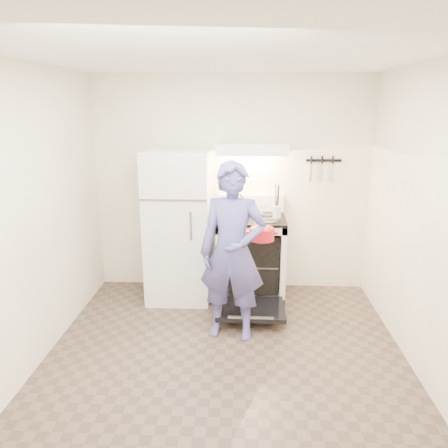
% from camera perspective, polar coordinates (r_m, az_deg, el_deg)
% --- Properties ---
extents(floor, '(3.60, 3.60, 0.00)m').
position_cam_1_polar(floor, '(3.91, 0.03, -18.34)').
color(floor, '#4F3F34').
rests_on(floor, ground).
extents(back_wall, '(3.20, 0.02, 2.50)m').
position_cam_1_polar(back_wall, '(5.13, 0.99, 5.07)').
color(back_wall, white).
rests_on(back_wall, ground).
extents(refrigerator, '(0.70, 0.70, 1.70)m').
position_cam_1_polar(refrigerator, '(4.93, -5.90, -0.21)').
color(refrigerator, silver).
rests_on(refrigerator, floor).
extents(stove_body, '(0.76, 0.65, 0.92)m').
position_cam_1_polar(stove_body, '(5.02, 3.46, -4.54)').
color(stove_body, silver).
rests_on(stove_body, floor).
extents(cooktop, '(0.76, 0.65, 0.03)m').
position_cam_1_polar(cooktop, '(4.88, 3.55, 0.71)').
color(cooktop, black).
rests_on(cooktop, stove_body).
extents(backsplash, '(0.76, 0.07, 0.20)m').
position_cam_1_polar(backsplash, '(5.13, 3.54, 2.76)').
color(backsplash, silver).
rests_on(backsplash, cooktop).
extents(oven_door, '(0.70, 0.54, 0.04)m').
position_cam_1_polar(oven_door, '(4.61, 3.47, -10.99)').
color(oven_door, black).
rests_on(oven_door, floor).
extents(oven_rack, '(0.60, 0.52, 0.01)m').
position_cam_1_polar(oven_rack, '(5.03, 3.46, -4.75)').
color(oven_rack, slate).
rests_on(oven_rack, stove_body).
extents(range_hood, '(0.76, 0.50, 0.12)m').
position_cam_1_polar(range_hood, '(4.82, 3.70, 9.88)').
color(range_hood, silver).
rests_on(range_hood, back_wall).
extents(knife_strip, '(0.40, 0.02, 0.03)m').
position_cam_1_polar(knife_strip, '(5.15, 12.89, 8.10)').
color(knife_strip, black).
rests_on(knife_strip, back_wall).
extents(pizza_stone, '(0.34, 0.34, 0.02)m').
position_cam_1_polar(pizza_stone, '(5.05, 4.38, -4.53)').
color(pizza_stone, '#846448').
rests_on(pizza_stone, oven_rack).
extents(tea_kettle, '(0.21, 0.17, 0.26)m').
position_cam_1_polar(tea_kettle, '(4.91, 1.80, 2.54)').
color(tea_kettle, silver).
rests_on(tea_kettle, cooktop).
extents(utensil_jar, '(0.10, 0.10, 0.13)m').
position_cam_1_polar(utensil_jar, '(4.75, 6.90, 1.57)').
color(utensil_jar, silver).
rests_on(utensil_jar, cooktop).
extents(person, '(0.66, 0.47, 1.69)m').
position_cam_1_polar(person, '(4.05, 1.13, -3.72)').
color(person, '#3B397B').
rests_on(person, floor).
extents(dutch_oven, '(0.32, 0.25, 0.21)m').
position_cam_1_polar(dutch_oven, '(4.39, 4.98, -1.37)').
color(dutch_oven, red).
rests_on(dutch_oven, person).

